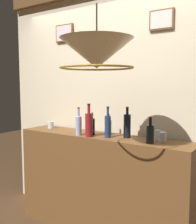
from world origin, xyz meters
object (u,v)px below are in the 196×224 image
liquor_bottle_vermouth (79,125)px  liquor_bottle_mezcal (109,127)px  liquor_bottle_scotch (127,125)px  pendant_lamp (97,54)px  glass_tumbler_rocks (163,137)px  liquor_bottle_gin (89,124)px  glass_tumbler_highball (51,125)px  liquor_bottle_rum (108,126)px  liquor_bottle_sherry (92,126)px  liquor_bottle_amaro (150,133)px  glass_tumbler_shot (158,135)px

liquor_bottle_vermouth → liquor_bottle_mezcal: 0.32m
liquor_bottle_scotch → pendant_lamp: size_ratio=0.55×
liquor_bottle_vermouth → glass_tumbler_rocks: bearing=11.0°
liquor_bottle_mezcal → liquor_bottle_scotch: (0.24, -0.03, 0.04)m
liquor_bottle_gin → glass_tumbler_highball: liquor_bottle_gin is taller
liquor_bottle_rum → liquor_bottle_scotch: (0.17, 0.10, 0.01)m
liquor_bottle_sherry → liquor_bottle_amaro: liquor_bottle_amaro is taller
liquor_bottle_rum → liquor_bottle_mezcal: (-0.07, 0.13, -0.04)m
liquor_bottle_rum → pendant_lamp: pendant_lamp is taller
liquor_bottle_rum → pendant_lamp: 0.88m
glass_tumbler_rocks → glass_tumbler_highball: (-1.41, 0.00, -0.01)m
liquor_bottle_amaro → glass_tumbler_shot: bearing=87.1°
liquor_bottle_sherry → liquor_bottle_mezcal: liquor_bottle_sherry is taller
glass_tumbler_rocks → liquor_bottle_sherry: bearing=-175.0°
liquor_bottle_amaro → glass_tumbler_highball: (-1.33, 0.10, -0.05)m
liquor_bottle_vermouth → glass_tumbler_highball: 0.59m
liquor_bottle_gin → glass_tumbler_shot: 0.69m
glass_tumbler_rocks → glass_tumbler_shot: bearing=138.2°
liquor_bottle_rum → pendant_lamp: size_ratio=0.55×
liquor_bottle_amaro → pendant_lamp: size_ratio=0.43×
glass_tumbler_highball → glass_tumbler_shot: (1.34, 0.06, 0.01)m
liquor_bottle_gin → glass_tumbler_rocks: (0.72, 0.17, -0.08)m
liquor_bottle_scotch → glass_tumbler_shot: bearing=12.4°
liquor_bottle_vermouth → liquor_bottle_gin: size_ratio=0.87×
liquor_bottle_gin → liquor_bottle_scotch: (0.35, 0.17, -0.00)m
pendant_lamp → liquor_bottle_gin: bearing=131.3°
liquor_bottle_vermouth → liquor_bottle_sherry: size_ratio=1.25×
liquor_bottle_sherry → pendant_lamp: size_ratio=0.42×
liquor_bottle_sherry → glass_tumbler_rocks: bearing=5.0°
liquor_bottle_mezcal → pendant_lamp: 1.01m
liquor_bottle_vermouth → glass_tumbler_rocks: (0.86, 0.17, -0.06)m
liquor_bottle_scotch → glass_tumbler_highball: (-1.04, 0.00, -0.09)m
liquor_bottle_scotch → glass_tumbler_highball: bearing=180.0°
liquor_bottle_amaro → liquor_bottle_vermouth: bearing=-175.4°
liquor_bottle_scotch → glass_tumbler_rocks: size_ratio=3.34×
liquor_bottle_mezcal → glass_tumbler_rocks: size_ratio=2.35×
liquor_bottle_amaro → liquor_bottle_scotch: liquor_bottle_scotch is taller
liquor_bottle_mezcal → liquor_bottle_scotch: bearing=-7.5°
glass_tumbler_shot → glass_tumbler_rocks: bearing=-41.8°
liquor_bottle_amaro → liquor_bottle_gin: (-0.64, -0.06, 0.04)m
glass_tumbler_rocks → glass_tumbler_highball: 1.41m
liquor_bottle_mezcal → glass_tumbler_shot: 0.54m
liquor_bottle_scotch → glass_tumbler_rocks: (0.37, -0.00, -0.08)m
liquor_bottle_vermouth → glass_tumbler_highball: liquor_bottle_vermouth is taller
liquor_bottle_gin → glass_tumbler_highball: size_ratio=4.23×
liquor_bottle_rum → liquor_bottle_sherry: size_ratio=1.32×
liquor_bottle_sherry → glass_tumbler_highball: 0.67m
liquor_bottle_mezcal → glass_tumbler_highball: size_ratio=2.75×
glass_tumbler_shot → liquor_bottle_scotch: bearing=-167.6°
glass_tumbler_shot → liquor_bottle_gin: bearing=-160.2°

